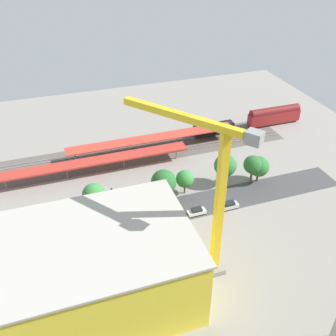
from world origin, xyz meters
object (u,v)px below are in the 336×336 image
parked_car_3 (124,228)px  street_tree_3 (253,165)px  parked_car_1 (197,212)px  street_tree_1 (259,167)px  traffic_light (112,196)px  street_tree_5 (225,166)px  street_tree_2 (164,182)px  street_tree_4 (185,179)px  locomotive (215,128)px  platform_canopy_near (95,161)px  parked_car_0 (229,206)px  parked_car_2 (161,219)px  construction_building (94,271)px  box_truck_0 (105,224)px  street_tree_0 (94,195)px  parked_car_4 (88,237)px  passenger_coach (274,115)px  platform_canopy_far (153,138)px  tower_crane (210,189)px

parked_car_3 → street_tree_3: (-35.06, -7.58, 4.62)m
parked_car_1 → street_tree_1: bearing=-159.4°
street_tree_1 → traffic_light: 37.91m
street_tree_5 → street_tree_2: bearing=3.5°
street_tree_4 → street_tree_1: bearing=177.0°
locomotive → street_tree_1: (0.43, 27.22, 2.49)m
locomotive → parked_car_1: 40.29m
platform_canopy_near → parked_car_1: (-19.06, 24.20, -3.12)m
parked_car_0 → parked_car_2: size_ratio=0.98×
parked_car_1 → street_tree_2: size_ratio=0.54×
platform_canopy_near → locomotive: locomotive is taller
parked_car_0 → construction_building: 37.50m
box_truck_0 → street_tree_5: street_tree_5 is taller
street_tree_0 → street_tree_3: size_ratio=0.97×
street_tree_2 → traffic_light: street_tree_2 is taller
street_tree_2 → parked_car_4: bearing=23.4°
street_tree_3 → platform_canopy_near: bearing=-24.4°
parked_car_0 → passenger_coach: bearing=-133.5°
parked_car_3 → traffic_light: bearing=-83.3°
box_truck_0 → street_tree_5: 33.26m
parked_car_0 → street_tree_5: street_tree_5 is taller
locomotive → platform_canopy_near: bearing=14.9°
platform_canopy_far → street_tree_2: 23.79m
parked_car_4 → street_tree_1: (-44.93, -7.99, 3.65)m
tower_crane → traffic_light: (13.58, -22.33, -14.51)m
passenger_coach → street_tree_3: (23.36, 27.36, 2.19)m
parked_car_1 → parked_car_3: (17.07, 0.20, 0.04)m
tower_crane → street_tree_0: size_ratio=4.18×
box_truck_0 → street_tree_1: 41.48m
platform_canopy_far → street_tree_2: (4.24, 23.39, 1.07)m
platform_canopy_far → street_tree_2: street_tree_2 is taller
parked_car_2 → tower_crane: (-4.23, 15.36, 18.06)m
parked_car_3 → locomotive: bearing=-137.0°
locomotive → parked_car_0: size_ratio=3.08×
parked_car_1 → street_tree_4: bearing=-91.6°
parked_car_1 → street_tree_0: 23.81m
parked_car_2 → street_tree_1: street_tree_1 is taller
parked_car_0 → street_tree_0: street_tree_0 is taller
traffic_light → parked_car_2: bearing=143.3°
street_tree_1 → traffic_light: (37.91, 0.20, -0.11)m
platform_canopy_far → traffic_light: (16.84, 24.09, 0.45)m
street_tree_3 → street_tree_4: (17.75, -1.16, -1.16)m
construction_building → tower_crane: bearing=-177.9°
locomotive → tower_crane: bearing=63.5°
parked_car_3 → traffic_light: size_ratio=0.66×
platform_canopy_far → parked_car_2: size_ratio=10.50×
locomotive → street_tree_3: size_ratio=1.83×
parked_car_1 → parked_car_0: bearing=176.6°
locomotive → parked_car_4: (45.36, 35.21, -1.16)m
parked_car_4 → passenger_coach: bearing=-152.0°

